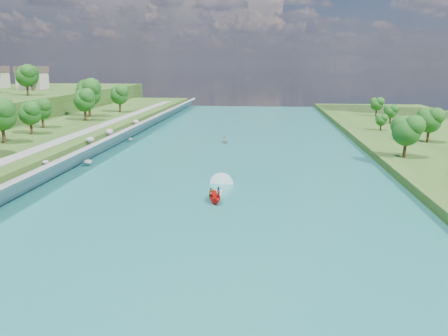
# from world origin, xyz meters

# --- Properties ---
(ground) EXTENTS (260.00, 260.00, 0.00)m
(ground) POSITION_xyz_m (0.00, 0.00, 0.00)
(ground) COLOR #2D5119
(ground) RESTS_ON ground
(river_water) EXTENTS (55.00, 240.00, 0.10)m
(river_water) POSITION_xyz_m (0.00, 20.00, 0.05)
(river_water) COLOR #1B6765
(river_water) RESTS_ON ground
(ridge_west) EXTENTS (60.00, 120.00, 9.00)m
(ridge_west) POSITION_xyz_m (-82.50, 95.00, 4.50)
(ridge_west) COLOR #2D5119
(ridge_west) RESTS_ON ground
(riprap_bank) EXTENTS (4.37, 236.00, 4.60)m
(riprap_bank) POSITION_xyz_m (-25.86, 19.28, 1.81)
(riprap_bank) COLOR slate
(riprap_bank) RESTS_ON ground
(riverside_path) EXTENTS (3.00, 200.00, 0.10)m
(riverside_path) POSITION_xyz_m (-32.50, 20.00, 3.55)
(riverside_path) COLOR gray
(riverside_path) RESTS_ON berm_west
(ridge_houses) EXTENTS (29.50, 29.50, 8.40)m
(ridge_houses) POSITION_xyz_m (-88.67, 100.00, 13.31)
(ridge_houses) COLOR beige
(ridge_houses) RESTS_ON ridge_west
(trees_ridge) EXTENTS (24.37, 39.18, 10.95)m
(trees_ridge) POSITION_xyz_m (-73.87, 85.13, 14.06)
(trees_ridge) COLOR #154813
(trees_ridge) RESTS_ON ridge_west
(motorboat) EXTENTS (3.60, 18.76, 2.04)m
(motorboat) POSITION_xyz_m (0.35, 4.65, 0.70)
(motorboat) COLOR red
(motorboat) RESTS_ON river_water
(raft) EXTENTS (2.17, 2.87, 1.60)m
(raft) POSITION_xyz_m (-2.68, 47.82, 0.45)
(raft) COLOR #95989E
(raft) RESTS_ON river_water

